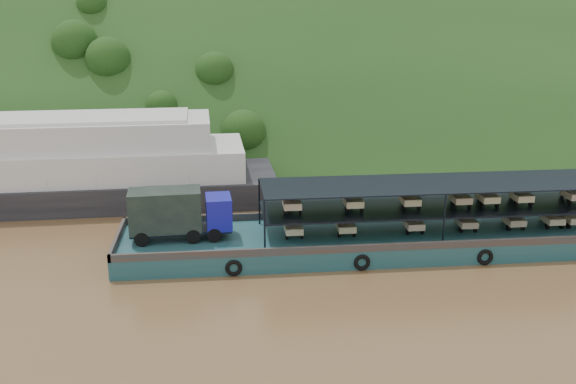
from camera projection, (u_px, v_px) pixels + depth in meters
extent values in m
plane|color=brown|center=(322.00, 249.00, 43.71)|extent=(160.00, 160.00, 0.00)
cube|color=#133312|center=(275.00, 139.00, 77.97)|extent=(140.00, 39.60, 39.60)
cube|color=#16474F|center=(380.00, 240.00, 43.57)|extent=(35.00, 7.00, 1.20)
cube|color=#592D19|center=(369.00, 212.00, 46.56)|extent=(35.00, 0.20, 0.50)
cube|color=#592D19|center=(393.00, 247.00, 40.09)|extent=(35.00, 0.20, 0.50)
cube|color=#592D19|center=(117.00, 238.00, 41.52)|extent=(0.20, 7.00, 0.50)
torus|color=black|center=(234.00, 268.00, 39.17)|extent=(1.06, 0.26, 1.06)
torus|color=black|center=(362.00, 262.00, 40.00)|extent=(1.06, 0.26, 1.06)
torus|color=black|center=(485.00, 257.00, 40.83)|extent=(1.06, 0.26, 1.06)
cylinder|color=black|center=(142.00, 239.00, 40.75)|extent=(0.97, 0.38, 0.96)
cylinder|color=black|center=(143.00, 228.00, 42.65)|extent=(0.97, 0.38, 0.96)
cylinder|color=black|center=(193.00, 236.00, 41.25)|extent=(0.97, 0.38, 0.96)
cylinder|color=black|center=(193.00, 226.00, 43.15)|extent=(0.97, 0.38, 0.96)
cylinder|color=black|center=(214.00, 235.00, 41.46)|extent=(0.97, 0.38, 0.96)
cylinder|color=black|center=(213.00, 225.00, 43.36)|extent=(0.97, 0.38, 0.96)
cube|color=black|center=(181.00, 229.00, 42.04)|extent=(6.61, 2.44, 0.19)
cube|color=#17169B|center=(219.00, 212.00, 42.11)|extent=(1.74, 2.38, 2.11)
cube|color=black|center=(231.00, 205.00, 42.12)|extent=(0.16, 1.91, 0.86)
cube|color=black|center=(165.00, 210.00, 41.50)|extent=(4.71, 2.53, 2.68)
cube|color=black|center=(432.00, 207.00, 43.28)|extent=(23.00, 5.00, 0.12)
cube|color=black|center=(433.00, 184.00, 42.81)|extent=(23.00, 5.00, 0.08)
cylinder|color=black|center=(265.00, 226.00, 39.71)|extent=(0.12, 0.12, 3.30)
cylinder|color=black|center=(259.00, 201.00, 44.47)|extent=(0.12, 0.12, 3.30)
cylinder|color=black|center=(444.00, 219.00, 40.91)|extent=(0.12, 0.12, 3.30)
cylinder|color=black|center=(420.00, 196.00, 45.66)|extent=(0.12, 0.12, 3.30)
cylinder|color=black|center=(573.00, 191.00, 46.86)|extent=(0.12, 0.12, 3.30)
cylinder|color=black|center=(291.00, 226.00, 43.71)|extent=(0.12, 0.52, 0.52)
cylinder|color=black|center=(287.00, 236.00, 41.94)|extent=(0.14, 0.52, 0.52)
cylinder|color=black|center=(302.00, 235.00, 42.05)|extent=(0.14, 0.52, 0.52)
cube|color=beige|center=(294.00, 229.00, 42.23)|extent=(1.15, 1.50, 0.44)
cube|color=red|center=(292.00, 220.00, 43.27)|extent=(0.55, 0.80, 0.80)
cube|color=red|center=(292.00, 214.00, 42.94)|extent=(0.50, 0.10, 0.10)
cylinder|color=black|center=(342.00, 224.00, 44.07)|extent=(0.12, 0.52, 0.52)
cylinder|color=black|center=(339.00, 234.00, 42.30)|extent=(0.14, 0.52, 0.52)
cylinder|color=black|center=(354.00, 233.00, 42.41)|extent=(0.14, 0.52, 0.52)
cube|color=beige|center=(346.00, 227.00, 42.59)|extent=(1.15, 1.50, 0.44)
cube|color=red|center=(343.00, 219.00, 43.63)|extent=(0.55, 0.80, 0.80)
cube|color=red|center=(343.00, 213.00, 43.30)|extent=(0.50, 0.10, 0.10)
cylinder|color=black|center=(407.00, 222.00, 44.55)|extent=(0.12, 0.52, 0.52)
cylinder|color=black|center=(408.00, 231.00, 42.79)|extent=(0.14, 0.52, 0.52)
cylinder|color=black|center=(422.00, 231.00, 42.89)|extent=(0.14, 0.52, 0.52)
cube|color=beige|center=(414.00, 224.00, 43.07)|extent=(1.15, 1.50, 0.44)
cube|color=red|center=(409.00, 216.00, 44.11)|extent=(0.55, 0.80, 0.80)
cube|color=red|center=(410.00, 210.00, 43.78)|extent=(0.50, 0.10, 0.10)
cylinder|color=black|center=(458.00, 220.00, 44.93)|extent=(0.12, 0.52, 0.52)
cylinder|color=black|center=(461.00, 229.00, 43.17)|extent=(0.14, 0.52, 0.52)
cylinder|color=black|center=(475.00, 229.00, 43.27)|extent=(0.14, 0.52, 0.52)
cube|color=tan|center=(466.00, 222.00, 43.45)|extent=(1.15, 1.50, 0.44)
cube|color=#B3290B|center=(460.00, 214.00, 44.50)|extent=(0.55, 0.80, 0.80)
cube|color=#B3290B|center=(462.00, 208.00, 44.16)|extent=(0.50, 0.10, 0.10)
cylinder|color=black|center=(504.00, 218.00, 45.28)|extent=(0.12, 0.52, 0.52)
cylinder|color=black|center=(509.00, 227.00, 43.52)|extent=(0.14, 0.52, 0.52)
cylinder|color=black|center=(523.00, 227.00, 43.62)|extent=(0.14, 0.52, 0.52)
cube|color=tan|center=(514.00, 221.00, 43.80)|extent=(1.15, 1.50, 0.44)
cube|color=red|center=(507.00, 213.00, 44.85)|extent=(0.55, 0.80, 0.80)
cube|color=red|center=(509.00, 207.00, 44.51)|extent=(0.50, 0.10, 0.10)
cylinder|color=black|center=(562.00, 216.00, 45.72)|extent=(0.12, 0.52, 0.52)
cylinder|color=black|center=(568.00, 225.00, 43.96)|extent=(0.14, 0.52, 0.52)
cube|color=beige|center=(573.00, 218.00, 44.25)|extent=(1.15, 1.50, 0.44)
cube|color=red|center=(565.00, 211.00, 45.29)|extent=(0.55, 0.80, 0.80)
cube|color=red|center=(567.00, 205.00, 44.95)|extent=(0.50, 0.10, 0.10)
cylinder|color=black|center=(542.00, 217.00, 45.57)|extent=(0.12, 0.52, 0.52)
cylinder|color=black|center=(548.00, 226.00, 43.80)|extent=(0.14, 0.52, 0.52)
cylinder|color=black|center=(561.00, 225.00, 43.91)|extent=(0.14, 0.52, 0.52)
cube|color=beige|center=(552.00, 219.00, 44.09)|extent=(1.15, 1.50, 0.44)
cube|color=red|center=(545.00, 211.00, 45.13)|extent=(0.55, 0.80, 0.80)
cube|color=red|center=(547.00, 205.00, 44.80)|extent=(0.50, 0.10, 0.10)
cylinder|color=black|center=(289.00, 202.00, 43.20)|extent=(0.12, 0.52, 0.52)
cylinder|color=black|center=(285.00, 211.00, 41.43)|extent=(0.14, 0.52, 0.52)
cylinder|color=black|center=(300.00, 210.00, 41.54)|extent=(0.14, 0.52, 0.52)
cube|color=beige|center=(292.00, 204.00, 41.72)|extent=(1.15, 1.50, 0.44)
cube|color=red|center=(290.00, 196.00, 42.76)|extent=(0.55, 0.80, 0.80)
cube|color=red|center=(290.00, 190.00, 42.43)|extent=(0.50, 0.10, 0.10)
cylinder|color=black|center=(349.00, 200.00, 43.62)|extent=(0.12, 0.52, 0.52)
cylinder|color=black|center=(347.00, 209.00, 41.86)|extent=(0.14, 0.52, 0.52)
cylinder|color=black|center=(362.00, 208.00, 41.96)|extent=(0.14, 0.52, 0.52)
cube|color=beige|center=(353.00, 202.00, 42.14)|extent=(1.15, 1.50, 0.44)
cube|color=#1C4CAA|center=(350.00, 194.00, 43.18)|extent=(0.55, 0.80, 0.80)
cube|color=#1C4CAA|center=(351.00, 188.00, 42.85)|extent=(0.50, 0.10, 0.10)
cylinder|color=black|center=(404.00, 199.00, 44.02)|extent=(0.12, 0.52, 0.52)
cylinder|color=black|center=(404.00, 207.00, 42.25)|extent=(0.14, 0.52, 0.52)
cylinder|color=black|center=(419.00, 206.00, 42.36)|extent=(0.14, 0.52, 0.52)
cube|color=#CAC28F|center=(410.00, 200.00, 42.54)|extent=(1.15, 1.50, 0.44)
cube|color=red|center=(405.00, 193.00, 43.58)|extent=(0.55, 0.80, 0.80)
cube|color=red|center=(406.00, 186.00, 43.25)|extent=(0.50, 0.10, 0.10)
cylinder|color=black|center=(452.00, 197.00, 44.38)|extent=(0.12, 0.52, 0.52)
cylinder|color=black|center=(455.00, 205.00, 42.61)|extent=(0.14, 0.52, 0.52)
cylinder|color=black|center=(469.00, 205.00, 42.72)|extent=(0.14, 0.52, 0.52)
cube|color=tan|center=(460.00, 198.00, 42.90)|extent=(1.15, 1.50, 0.44)
cube|color=beige|center=(455.00, 191.00, 43.94)|extent=(0.55, 0.80, 0.80)
cube|color=beige|center=(456.00, 185.00, 43.61)|extent=(0.50, 0.10, 0.10)
cylinder|color=black|center=(512.00, 195.00, 44.82)|extent=(0.12, 0.52, 0.52)
cylinder|color=black|center=(516.00, 203.00, 43.06)|extent=(0.14, 0.52, 0.52)
cylinder|color=black|center=(530.00, 202.00, 43.16)|extent=(0.14, 0.52, 0.52)
cube|color=beige|center=(522.00, 196.00, 43.34)|extent=(1.15, 1.50, 0.44)
cube|color=navy|center=(514.00, 189.00, 44.39)|extent=(0.55, 0.80, 0.80)
cube|color=navy|center=(516.00, 183.00, 44.05)|extent=(0.50, 0.10, 0.10)
cylinder|color=black|center=(562.00, 193.00, 45.21)|extent=(0.12, 0.52, 0.52)
cylinder|color=black|center=(569.00, 201.00, 43.44)|extent=(0.14, 0.52, 0.52)
cube|color=beige|center=(574.00, 195.00, 43.73)|extent=(1.15, 1.50, 0.44)
cube|color=#C1B188|center=(566.00, 187.00, 44.77)|extent=(0.55, 0.80, 0.80)
cube|color=#C1B188|center=(568.00, 181.00, 44.44)|extent=(0.50, 0.10, 0.10)
cylinder|color=black|center=(479.00, 196.00, 44.58)|extent=(0.12, 0.52, 0.52)
cylinder|color=black|center=(483.00, 204.00, 42.81)|extent=(0.14, 0.52, 0.52)
cylinder|color=black|center=(497.00, 204.00, 42.92)|extent=(0.14, 0.52, 0.52)
cube|color=beige|center=(488.00, 197.00, 43.10)|extent=(1.15, 1.50, 0.44)
cube|color=navy|center=(482.00, 190.00, 44.14)|extent=(0.55, 0.80, 0.80)
cube|color=navy|center=(483.00, 184.00, 43.81)|extent=(0.50, 0.10, 0.10)
cube|color=black|center=(60.00, 190.00, 53.35)|extent=(36.07, 9.91, 2.15)
cube|color=silver|center=(57.00, 163.00, 52.68)|extent=(30.67, 8.87, 2.51)
cube|color=silver|center=(54.00, 134.00, 51.98)|extent=(25.28, 7.83, 2.33)
cube|color=silver|center=(52.00, 118.00, 51.60)|extent=(21.67, 6.84, 0.27)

